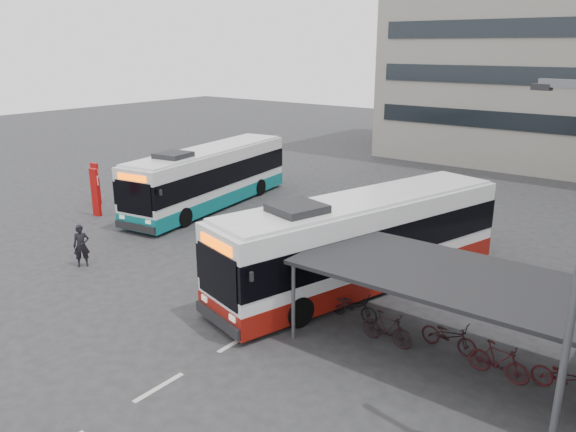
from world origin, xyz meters
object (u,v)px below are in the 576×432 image
Objects in this scene: bus_main at (362,242)px; bus_teal at (210,177)px; lamp_post at (574,265)px; pedestrian at (81,246)px.

bus_teal is at bearing 176.38° from bus_main.
bus_main is at bearing 152.93° from lamp_post.
bus_teal is (-12.06, 4.22, -0.07)m from bus_main.
bus_main reaches higher than bus_teal.
bus_main is 1.04× the size of bus_teal.
bus_main reaches higher than pedestrian.
bus_main is 1.56× the size of lamp_post.
lamp_post reaches higher than pedestrian.
pedestrian is (-9.78, -5.25, -0.80)m from bus_main.
pedestrian is at bearing -136.12° from bus_main.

